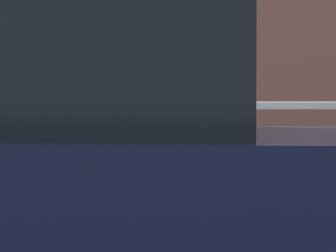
% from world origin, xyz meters
% --- Properties ---
extents(parking_meter, '(0.18, 0.19, 1.46)m').
position_xyz_m(parking_meter, '(-0.07, 0.46, 1.21)').
color(parking_meter, slate).
rests_on(parking_meter, sidewalk_curb).
extents(pedestrian_at_meter, '(0.64, 0.52, 1.77)m').
position_xyz_m(pedestrian_at_meter, '(0.43, 0.55, 1.16)').
color(pedestrian_at_meter, black).
rests_on(pedestrian_at_meter, sidewalk_curb).
extents(background_railing, '(24.06, 0.06, 1.11)m').
position_xyz_m(background_railing, '(-0.00, 2.24, 0.94)').
color(background_railing, gray).
rests_on(background_railing, sidewalk_curb).
extents(backdrop_wall, '(32.00, 0.50, 3.20)m').
position_xyz_m(backdrop_wall, '(0.00, 5.56, 1.60)').
color(backdrop_wall, brown).
rests_on(backdrop_wall, ground).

